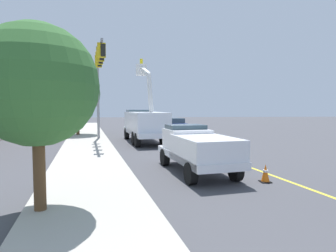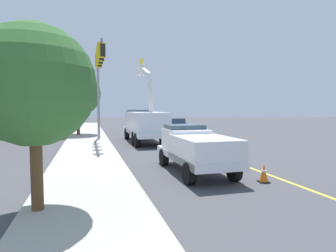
# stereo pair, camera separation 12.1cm
# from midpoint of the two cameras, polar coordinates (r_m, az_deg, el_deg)

# --- Properties ---
(ground) EXTENTS (120.00, 120.00, 0.00)m
(ground) POSITION_cam_midpoint_polar(r_m,az_deg,el_deg) (24.91, 1.77, -2.98)
(ground) COLOR #47474C
(sidewalk_far_side) EXTENTS (59.62, 14.69, 0.12)m
(sidewalk_far_side) POSITION_cam_midpoint_polar(r_m,az_deg,el_deg) (23.73, -15.86, -3.31)
(sidewalk_far_side) COLOR #B2ADA3
(sidewalk_far_side) RESTS_ON ground
(lane_centre_stripe) EXTENTS (49.16, 9.45, 0.01)m
(lane_centre_stripe) POSITION_cam_midpoint_polar(r_m,az_deg,el_deg) (24.91, 1.77, -2.97)
(lane_centre_stripe) COLOR yellow
(lane_centre_stripe) RESTS_ON ground
(utility_bucket_truck) EXTENTS (8.52, 3.98, 6.97)m
(utility_bucket_truck) POSITION_cam_midpoint_polar(r_m,az_deg,el_deg) (24.02, -4.85, 0.61)
(utility_bucket_truck) COLOR white
(utility_bucket_truck) RESTS_ON ground
(service_pickup_truck) EXTENTS (5.89, 3.10, 2.06)m
(service_pickup_truck) POSITION_cam_midpoint_polar(r_m,az_deg,el_deg) (12.84, 5.41, -4.31)
(service_pickup_truck) COLOR white
(service_pickup_truck) RESTS_ON ground
(passing_minivan) EXTENTS (5.07, 2.76, 1.69)m
(passing_minivan) POSITION_cam_midpoint_polar(r_m,az_deg,el_deg) (33.22, 1.01, 0.39)
(passing_minivan) COLOR navy
(passing_minivan) RESTS_ON ground
(traffic_cone_leading) EXTENTS (0.40, 0.40, 0.71)m
(traffic_cone_leading) POSITION_cam_midpoint_polar(r_m,az_deg,el_deg) (11.89, 18.52, -8.92)
(traffic_cone_leading) COLOR black
(traffic_cone_leading) RESTS_ON ground
(traffic_cone_mid_front) EXTENTS (0.40, 0.40, 0.78)m
(traffic_cone_mid_front) POSITION_cam_midpoint_polar(r_m,az_deg,el_deg) (19.85, 3.13, -3.60)
(traffic_cone_mid_front) COLOR black
(traffic_cone_mid_front) RESTS_ON ground
(traffic_cone_mid_rear) EXTENTS (0.40, 0.40, 0.79)m
(traffic_cone_mid_rear) POSITION_cam_midpoint_polar(r_m,az_deg,el_deg) (28.52, -2.76, -1.35)
(traffic_cone_mid_rear) COLOR black
(traffic_cone_mid_rear) RESTS_ON ground
(traffic_signal_mast) EXTENTS (7.35, 1.61, 8.31)m
(traffic_signal_mast) POSITION_cam_midpoint_polar(r_m,az_deg,el_deg) (24.28, -13.66, 10.63)
(traffic_signal_mast) COLOR gray
(traffic_signal_mast) RESTS_ON ground
(street_tree_left) EXTENTS (3.28, 3.28, 5.15)m
(street_tree_left) POSITION_cam_midpoint_polar(r_m,az_deg,el_deg) (8.46, -25.00, 7.29)
(street_tree_left) COLOR brown
(street_tree_left) RESTS_ON ground
(street_tree_right) EXTENTS (4.64, 4.64, 6.66)m
(street_tree_right) POSITION_cam_midpoint_polar(r_m,az_deg,el_deg) (30.87, -17.72, 6.20)
(street_tree_right) COLOR brown
(street_tree_right) RESTS_ON ground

